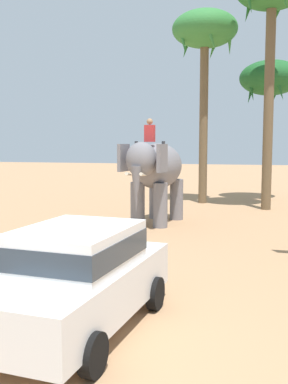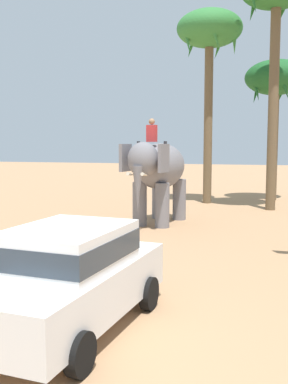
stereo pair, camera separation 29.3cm
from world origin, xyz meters
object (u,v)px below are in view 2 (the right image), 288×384
(palm_tree_behind_elephant, at_px, (276,81))
(palm_tree_left_of_road, at_px, (209,36))
(car_sedan_foreground, at_px, (70,274))
(elephant_with_mahout, at_px, (158,171))

(palm_tree_behind_elephant, distance_m, palm_tree_left_of_road, 4.34)
(car_sedan_foreground, distance_m, palm_tree_behind_elephant, 19.49)
(car_sedan_foreground, relative_size, palm_tree_behind_elephant, 0.58)
(elephant_with_mahout, relative_size, palm_tree_left_of_road, 0.42)
(car_sedan_foreground, bearing_deg, palm_tree_left_of_road, 90.25)
(palm_tree_behind_elephant, bearing_deg, palm_tree_left_of_road, -145.99)
(car_sedan_foreground, height_order, palm_tree_behind_elephant, palm_tree_behind_elephant)
(elephant_with_mahout, relative_size, palm_tree_behind_elephant, 0.54)
(elephant_with_mahout, bearing_deg, palm_tree_left_of_road, 81.49)
(car_sedan_foreground, xyz_separation_m, palm_tree_behind_elephant, (3.12, 18.50, 5.29))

